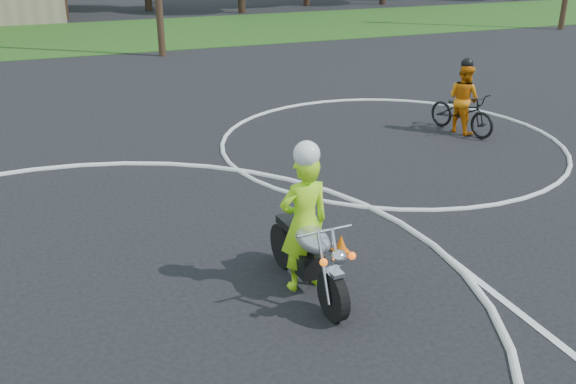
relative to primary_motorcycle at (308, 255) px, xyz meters
name	(u,v)px	position (x,y,z in m)	size (l,w,h in m)	color
grass_strip	(28,40)	(-3.58, 24.54, -0.57)	(120.00, 10.00, 0.02)	#1E4714
course_markings	(181,249)	(-1.41, 1.89, -0.57)	(19.05, 19.05, 0.12)	silver
primary_motorcycle	(308,255)	(0.00, 0.00, 0.00)	(0.79, 2.26, 1.19)	black
rider_primary_grp	(304,219)	(-0.01, 0.14, 0.49)	(0.76, 0.53, 2.20)	#AAF71A
rider_second_grp	(463,106)	(6.49, 5.66, 0.08)	(1.16, 2.05, 1.86)	black
traffic_cones	(334,284)	(0.33, -0.17, -0.44)	(16.77, 8.89, 0.30)	orange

